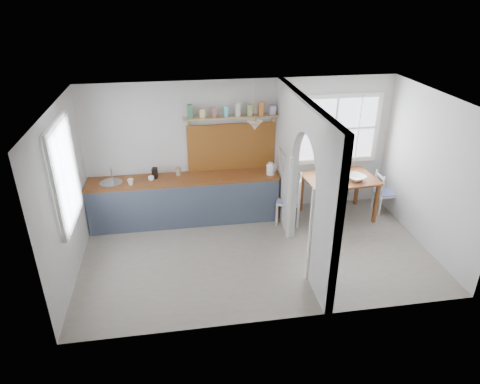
{
  "coord_description": "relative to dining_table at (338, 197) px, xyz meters",
  "views": [
    {
      "loc": [
        -1.23,
        -5.92,
        4.14
      ],
      "look_at": [
        -0.26,
        0.22,
        1.07
      ],
      "focal_mm": 32.0,
      "sensor_mm": 36.0,
      "label": 1
    }
  ],
  "objects": [
    {
      "name": "pendant_lamp",
      "position": [
        -1.63,
        0.13,
        1.47
      ],
      "size": [
        0.26,
        0.26,
        0.16
      ],
      "primitive_type": "cone",
      "color": "beige",
      "rests_on": "ceiling"
    },
    {
      "name": "mug_a",
      "position": [
        -3.85,
        0.14,
        0.54
      ],
      "size": [
        0.15,
        0.15,
        0.1
      ],
      "primitive_type": "imported",
      "rotation": [
        0.0,
        0.0,
        -0.38
      ],
      "color": "silver",
      "rests_on": "counter"
    },
    {
      "name": "floor",
      "position": [
        -1.78,
        -1.02,
        -0.41
      ],
      "size": [
        5.8,
        3.2,
        0.01
      ],
      "primitive_type": "cube",
      "color": "#71665A",
      "rests_on": "ground"
    },
    {
      "name": "jar",
      "position": [
        -3.0,
        0.42,
        0.57
      ],
      "size": [
        0.12,
        0.12,
        0.16
      ],
      "primitive_type": "cylinder",
      "rotation": [
        0.0,
        0.0,
        -0.24
      ],
      "color": "#9A8466",
      "rests_on": "counter"
    },
    {
      "name": "shelf",
      "position": [
        -1.98,
        0.47,
        1.59
      ],
      "size": [
        1.75,
        0.2,
        0.21
      ],
      "color": "#8F7450",
      "rests_on": "walls"
    },
    {
      "name": "sink",
      "position": [
        -4.21,
        0.28,
        0.48
      ],
      "size": [
        0.4,
        0.4,
        0.02
      ],
      "primitive_type": "cylinder",
      "color": "#B6B8BC",
      "rests_on": "counter"
    },
    {
      "name": "dining_table",
      "position": [
        0.0,
        0.0,
        0.0
      ],
      "size": [
        1.38,
        0.97,
        0.82
      ],
      "primitive_type": null,
      "rotation": [
        0.0,
        0.0,
        0.08
      ],
      "color": "brown",
      "rests_on": "floor"
    },
    {
      "name": "backsplash",
      "position": [
        -1.98,
        0.56,
        0.94
      ],
      "size": [
        1.65,
        0.03,
        0.9
      ],
      "primitive_type": "cube",
      "color": "#905519",
      "rests_on": "walls"
    },
    {
      "name": "knife_block",
      "position": [
        -3.43,
        0.37,
        0.58
      ],
      "size": [
        0.11,
        0.14,
        0.19
      ],
      "primitive_type": "cube",
      "rotation": [
        0.0,
        0.0,
        -0.2
      ],
      "color": "black",
      "rests_on": "counter"
    },
    {
      "name": "utensil_rail",
      "position": [
        -1.17,
        -0.12,
        1.04
      ],
      "size": [
        0.02,
        0.5,
        0.02
      ],
      "primitive_type": "cylinder",
      "rotation": [
        1.57,
        0.0,
        0.0
      ],
      "color": "#B6B8BC",
      "rests_on": "partition"
    },
    {
      "name": "ceiling",
      "position": [
        -1.78,
        -1.02,
        2.19
      ],
      "size": [
        5.8,
        3.2,
        0.01
      ],
      "primitive_type": "cube",
      "color": "#BEBDBD",
      "rests_on": "walls"
    },
    {
      "name": "partition",
      "position": [
        -1.08,
        -0.96,
        1.04
      ],
      "size": [
        0.12,
        3.2,
        2.6
      ],
      "color": "#BEBDBD",
      "rests_on": "floor"
    },
    {
      "name": "vase",
      "position": [
        0.13,
        0.14,
        0.49
      ],
      "size": [
        0.16,
        0.16,
        0.16
      ],
      "primitive_type": "imported",
      "rotation": [
        0.0,
        0.0,
        -0.0
      ],
      "color": "#402E4B",
      "rests_on": "dining_table"
    },
    {
      "name": "table_cup",
      "position": [
        -0.15,
        -0.21,
        0.46
      ],
      "size": [
        0.12,
        0.12,
        0.09
      ],
      "primitive_type": "imported",
      "rotation": [
        0.0,
        0.0,
        0.35
      ],
      "color": "#7BA277",
      "rests_on": "dining_table"
    },
    {
      "name": "counter",
      "position": [
        -2.91,
        0.31,
        0.04
      ],
      "size": [
        3.5,
        0.6,
        0.9
      ],
      "color": "brown",
      "rests_on": "floor"
    },
    {
      "name": "nook_window",
      "position": [
        0.02,
        0.54,
        1.19
      ],
      "size": [
        1.76,
        0.1,
        1.3
      ],
      "primitive_type": null,
      "color": "white",
      "rests_on": "walls"
    },
    {
      "name": "chair_right",
      "position": [
        1.01,
        0.05,
        0.01
      ],
      "size": [
        0.39,
        0.39,
        0.83
      ],
      "primitive_type": null,
      "rotation": [
        0.0,
        0.0,
        1.55
      ],
      "color": "silver",
      "rests_on": "floor"
    },
    {
      "name": "bowl",
      "position": [
        0.25,
        -0.13,
        0.45
      ],
      "size": [
        0.46,
        0.46,
        0.08
      ],
      "primitive_type": "imported",
      "rotation": [
        0.0,
        0.0,
        0.43
      ],
      "color": "white",
      "rests_on": "dining_table"
    },
    {
      "name": "mug_b",
      "position": [
        -3.5,
        0.26,
        0.53
      ],
      "size": [
        0.12,
        0.12,
        0.08
      ],
      "primitive_type": "imported",
      "rotation": [
        0.0,
        0.0,
        0.2
      ],
      "color": "white",
      "rests_on": "counter"
    },
    {
      "name": "walls",
      "position": [
        -1.78,
        -1.02,
        0.89
      ],
      "size": [
        5.81,
        3.21,
        2.6
      ],
      "color": "#BEBDBD",
      "rests_on": "floor"
    },
    {
      "name": "towel_magenta",
      "position": [
        -1.2,
        -0.06,
        -0.14
      ],
      "size": [
        0.02,
        0.03,
        0.5
      ],
      "primitive_type": "cube",
      "color": "#B73154",
      "rests_on": "counter"
    },
    {
      "name": "chair_left",
      "position": [
        -1.0,
        -0.06,
        0.06
      ],
      "size": [
        0.55,
        0.55,
        0.95
      ],
      "primitive_type": null,
      "rotation": [
        0.0,
        0.0,
        -1.91
      ],
      "color": "silver",
      "rests_on": "floor"
    },
    {
      "name": "kettle",
      "position": [
        -1.31,
        0.19,
        0.61
      ],
      "size": [
        0.24,
        0.22,
        0.24
      ],
      "primitive_type": null,
      "rotation": [
        0.0,
        0.0,
        -0.38
      ],
      "color": "white",
      "rests_on": "counter"
    },
    {
      "name": "plate",
      "position": [
        -0.37,
        -0.0,
        0.42
      ],
      "size": [
        0.2,
        0.2,
        0.02
      ],
      "primitive_type": "cylinder",
      "rotation": [
        0.0,
        0.0,
        -0.03
      ],
      "color": "black",
      "rests_on": "dining_table"
    },
    {
      "name": "kitchen_window",
      "position": [
        -4.65,
        -1.02,
        1.24
      ],
      "size": [
        0.1,
        1.16,
        1.5
      ],
      "primitive_type": null,
      "color": "white",
      "rests_on": "walls"
    },
    {
      "name": "towel_orange",
      "position": [
        -1.2,
        -0.06,
        -0.16
      ],
      "size": [
        0.02,
        0.03,
        0.56
      ],
      "primitive_type": "cube",
      "color": "#C5791E",
      "rests_on": "counter"
    }
  ]
}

